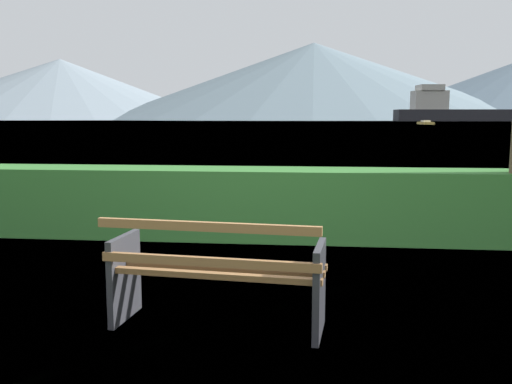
{
  "coord_description": "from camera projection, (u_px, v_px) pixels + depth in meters",
  "views": [
    {
      "loc": [
        0.7,
        -3.96,
        1.58
      ],
      "look_at": [
        0.0,
        2.7,
        0.67
      ],
      "focal_mm": 38.06,
      "sensor_mm": 36.0,
      "label": 1
    }
  ],
  "objects": [
    {
      "name": "ground_plane",
      "position": [
        219.0,
        325.0,
        4.19
      ],
      "size": [
        1400.0,
        1400.0,
        0.0
      ],
      "primitive_type": "plane",
      "color": "#567A38"
    },
    {
      "name": "distant_hills",
      "position": [
        305.0,
        85.0,
        533.88
      ],
      "size": [
        802.35,
        409.33,
        74.46
      ],
      "color": "gray",
      "rests_on": "ground_plane"
    },
    {
      "name": "water_surface",
      "position": [
        313.0,
        121.0,
        307.39
      ],
      "size": [
        620.0,
        620.0,
        0.0
      ],
      "primitive_type": "plane",
      "color": "#7A99A8",
      "rests_on": "ground_plane"
    },
    {
      "name": "cargo_ship_large",
      "position": [
        473.0,
        111.0,
        290.26
      ],
      "size": [
        98.21,
        21.44,
        19.21
      ],
      "color": "#232328",
      "rests_on": "water_surface"
    },
    {
      "name": "hedge_row",
      "position": [
        259.0,
        203.0,
        7.21
      ],
      "size": [
        10.85,
        0.84,
        0.92
      ],
      "primitive_type": "cube",
      "color": "#387A33",
      "rests_on": "ground_plane"
    },
    {
      "name": "park_bench",
      "position": [
        217.0,
        274.0,
        4.07
      ],
      "size": [
        1.67,
        0.73,
        0.87
      ],
      "color": "olive",
      "rests_on": "ground_plane"
    },
    {
      "name": "sailboat_mid",
      "position": [
        426.0,
        123.0,
        138.75
      ],
      "size": [
        2.76,
        8.9,
        1.09
      ],
      "color": "gold",
      "rests_on": "water_surface"
    }
  ]
}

